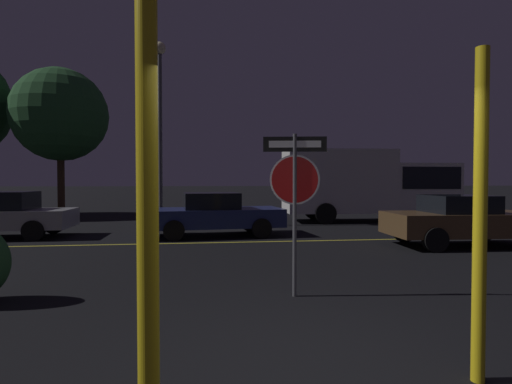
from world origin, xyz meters
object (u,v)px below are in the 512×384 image
object	(u,v)px
tree_0	(60,115)
delivery_truck	(370,183)
passing_car_3	(214,214)
yellow_pole_right	(480,216)
stop_sign	(295,181)
passing_car_4	(461,220)
yellow_pole_left	(147,173)
street_lamp	(160,105)

from	to	relation	value
tree_0	delivery_truck	bearing A→B (deg)	-14.72
passing_car_3	yellow_pole_right	bearing A→B (deg)	6.67
yellow_pole_right	stop_sign	bearing A→B (deg)	110.66
stop_sign	tree_0	distance (m)	16.53
passing_car_3	delivery_truck	xyz separation A→B (m)	(6.66, 3.77, 0.93)
passing_car_4	passing_car_3	bearing A→B (deg)	-111.69
delivery_truck	tree_0	xyz separation A→B (m)	(-13.71, 3.60, 3.20)
stop_sign	passing_car_3	world-z (taller)	stop_sign
stop_sign	yellow_pole_right	distance (m)	2.85
stop_sign	passing_car_3	distance (m)	6.86
yellow_pole_left	tree_0	distance (m)	18.41
passing_car_3	tree_0	xyz separation A→B (m)	(-7.05, 7.37, 4.13)
stop_sign	yellow_pole_left	size ratio (longest dim) A/B	0.68
stop_sign	tree_0	size ratio (longest dim) A/B	0.34
yellow_pole_left	street_lamp	bearing A→B (deg)	95.94
passing_car_4	street_lamp	distance (m)	10.90
yellow_pole_left	tree_0	size ratio (longest dim) A/B	0.50
yellow_pole_left	tree_0	xyz separation A→B (m)	(-6.39, 16.99, 3.04)
yellow_pole_left	passing_car_3	xyz separation A→B (m)	(0.66, 9.62, -1.09)
yellow_pole_right	street_lamp	distance (m)	13.41
yellow_pole_left	delivery_truck	world-z (taller)	yellow_pole_left
stop_sign	yellow_pole_left	bearing A→B (deg)	-110.34
yellow_pole_left	passing_car_4	xyz separation A→B (m)	(7.03, 6.83, -1.09)
delivery_truck	street_lamp	size ratio (longest dim) A/B	1.04
stop_sign	street_lamp	xyz separation A→B (m)	(-3.02, 9.74, 2.88)
yellow_pole_right	passing_car_4	bearing A→B (deg)	56.59
yellow_pole_right	passing_car_3	bearing A→B (deg)	102.33
delivery_truck	street_lamp	distance (m)	9.16
yellow_pole_left	yellow_pole_right	distance (m)	2.74
stop_sign	passing_car_3	size ratio (longest dim) A/B	0.55
yellow_pole_left	yellow_pole_right	world-z (taller)	yellow_pole_left
passing_car_3	street_lamp	bearing A→B (deg)	-152.65
passing_car_4	street_lamp	bearing A→B (deg)	-122.98
stop_sign	yellow_pole_right	world-z (taller)	yellow_pole_right
yellow_pole_right	street_lamp	world-z (taller)	street_lamp
yellow_pole_right	tree_0	xyz separation A→B (m)	(-9.10, 16.73, 3.40)
passing_car_4	tree_0	world-z (taller)	tree_0
passing_car_4	delivery_truck	size ratio (longest dim) A/B	0.55
passing_car_4	tree_0	xyz separation A→B (m)	(-13.43, 10.16, 4.13)
yellow_pole_left	passing_car_3	distance (m)	9.70
tree_0	stop_sign	bearing A→B (deg)	-60.10
yellow_pole_left	passing_car_3	bearing A→B (deg)	86.10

